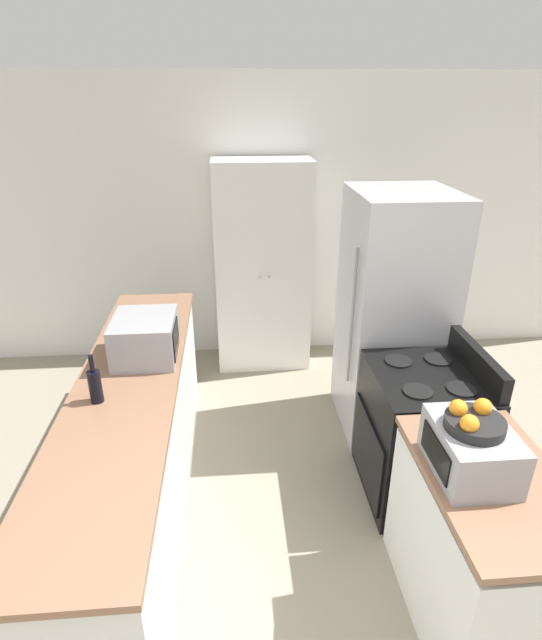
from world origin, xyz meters
TOP-DOWN VIEW (x-y plane):
  - wall_back at (0.00, 3.58)m, footprint 7.00×0.06m
  - counter_left at (-0.89, 1.51)m, footprint 0.60×2.82m
  - counter_right at (0.89, 0.58)m, footprint 0.60×0.97m
  - pantry_cabinet at (0.03, 3.30)m, footprint 0.85×0.49m
  - stove at (0.91, 1.45)m, footprint 0.66×0.73m
  - refrigerator at (0.93, 2.25)m, footprint 0.72×0.78m
  - microwave at (-0.80, 1.83)m, footprint 0.39×0.44m
  - wine_bottle at (-1.01, 1.34)m, footprint 0.07×0.07m
  - toaster_oven at (0.77, 0.64)m, footprint 0.32×0.41m
  - fruit_bowl at (0.76, 0.64)m, footprint 0.25×0.25m

SIDE VIEW (x-z plane):
  - counter_left at x=-0.89m, z-range -0.01..0.87m
  - counter_right at x=0.89m, z-range -0.01..0.87m
  - stove at x=0.91m, z-range -0.07..0.97m
  - refrigerator at x=0.93m, z-range 0.00..1.83m
  - pantry_cabinet at x=0.03m, z-range 0.00..1.91m
  - wine_bottle at x=-1.01m, z-range 0.84..1.13m
  - toaster_oven at x=0.77m, z-range 0.88..1.11m
  - microwave at x=-0.80m, z-range 0.88..1.15m
  - fruit_bowl at x=0.76m, z-range 1.10..1.20m
  - wall_back at x=0.00m, z-range 0.00..2.60m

